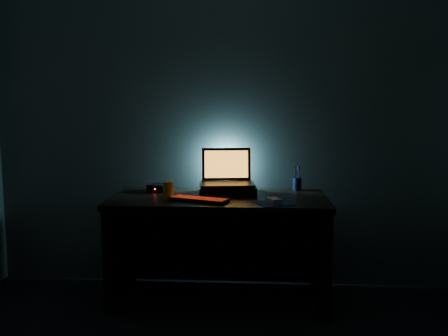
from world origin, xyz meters
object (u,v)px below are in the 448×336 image
keyboard (199,199)px  pen_cup (297,184)px  router (160,188)px  laptop (227,176)px  mouse (274,201)px  juice_glass (168,191)px

keyboard → pen_cup: size_ratio=4.38×
keyboard → pen_cup: 0.83m
router → pen_cup: bearing=27.8°
laptop → pen_cup: laptop is taller
keyboard → laptop: bearing=85.9°
laptop → keyboard: (-0.16, -0.35, -0.11)m
keyboard → mouse: bearing=16.0°
pen_cup → router: (-1.02, -0.11, -0.02)m
laptop → router: (-0.50, 0.01, -0.09)m
router → juice_glass: bearing=-47.6°
mouse → juice_glass: (-0.71, 0.10, 0.04)m
pen_cup → juice_glass: bearing=-155.2°
keyboard → mouse: mouse is taller
laptop → pen_cup: size_ratio=4.34×
mouse → router: size_ratio=0.55×
laptop → juice_glass: size_ratio=3.38×
keyboard → router: router is taller
keyboard → pen_cup: pen_cup is taller
keyboard → pen_cup: (0.68, 0.47, 0.03)m
pen_cup → keyboard: bearing=-145.5°
router → keyboard: bearing=-25.4°
laptop → pen_cup: (0.52, 0.12, -0.07)m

